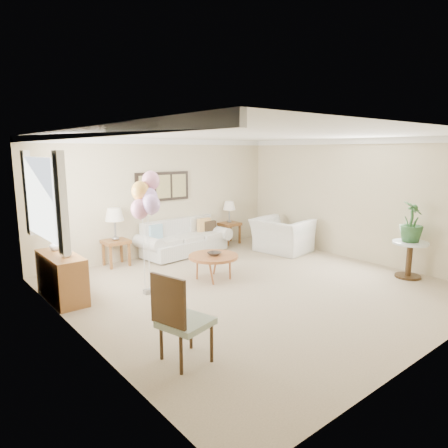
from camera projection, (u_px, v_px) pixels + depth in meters
name	position (u px, v px, depth m)	size (l,w,h in m)	color
ground_plane	(253.00, 287.00, 6.97)	(6.00, 6.00, 0.00)	tan
room_shell	(246.00, 194.00, 6.68)	(6.04, 6.04, 2.60)	beige
wall_art_triptych	(163.00, 187.00, 8.94)	(1.35, 0.06, 0.65)	black
sofa	(184.00, 241.00, 9.13)	(2.24, 1.01, 0.80)	silver
end_table_left	(116.00, 244.00, 8.17)	(0.50, 0.45, 0.54)	#936127
end_table_right	(229.00, 226.00, 10.17)	(0.50, 0.45, 0.54)	#936127
lamp_left	(114.00, 216.00, 8.06)	(0.38, 0.38, 0.67)	gray
lamp_right	(229.00, 206.00, 10.08)	(0.31, 0.31, 0.55)	gray
coffee_table	(213.00, 257.00, 7.30)	(0.91, 0.91, 0.46)	#9E6330
decor_bowl	(214.00, 254.00, 7.27)	(0.24, 0.24, 0.06)	#2F2822
armchair	(282.00, 235.00, 9.31)	(1.21, 1.06, 0.79)	silver
side_table	(410.00, 251.00, 7.40)	(0.63, 0.63, 0.69)	silver
potted_plant	(412.00, 222.00, 7.31)	(0.42, 0.42, 0.74)	#2A4E23
accent_chair	(180.00, 317.00, 4.38)	(0.62, 0.62, 1.04)	gray
credenza	(62.00, 277.00, 6.32)	(0.46, 1.20, 0.74)	#936127
vase_white	(65.00, 251.00, 6.08)	(0.19, 0.19, 0.20)	white
vase_sage	(55.00, 245.00, 6.49)	(0.17, 0.17, 0.18)	#B2B2B1
balloon_cluster	(146.00, 197.00, 6.34)	(0.58, 0.56, 2.03)	gray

